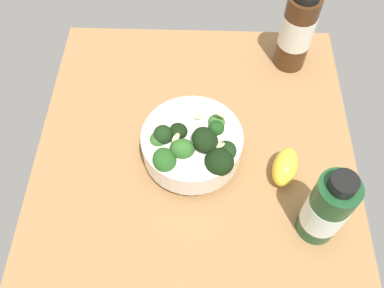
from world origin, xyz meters
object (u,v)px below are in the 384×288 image
(bottle_tall, at_px, (297,31))
(bottle_short, at_px, (327,209))
(lemon_wedge, at_px, (285,167))
(bowl_of_broccoli, at_px, (193,145))

(bottle_tall, xyz_separation_m, bottle_short, (0.36, 0.01, -0.01))
(bottle_tall, bearing_deg, bottle_short, 1.32)
(lemon_wedge, distance_m, bottle_tall, 0.27)
(lemon_wedge, xyz_separation_m, bottle_tall, (-0.26, 0.04, 0.06))
(bowl_of_broccoli, height_order, bottle_tall, bottle_tall)
(lemon_wedge, height_order, bottle_short, bottle_short)
(bowl_of_broccoli, relative_size, bottle_tall, 0.98)
(lemon_wedge, xyz_separation_m, bottle_short, (0.09, 0.04, 0.05))
(bowl_of_broccoli, bearing_deg, lemon_wedge, 80.08)
(bottle_short, bearing_deg, lemon_wedge, -155.19)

